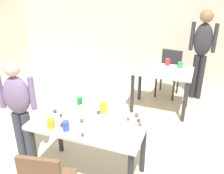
{
  "coord_description": "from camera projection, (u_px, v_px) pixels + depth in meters",
  "views": [
    {
      "loc": [
        1.15,
        -2.27,
        2.27
      ],
      "look_at": [
        0.15,
        0.48,
        0.9
      ],
      "focal_mm": 40.86,
      "sensor_mm": 36.0,
      "label": 1
    }
  ],
  "objects": [
    {
      "name": "cake_ball_7",
      "position": [
        136.0,
        115.0,
        2.86
      ],
      "size": [
        0.05,
        0.05,
        0.05
      ],
      "primitive_type": "sphere",
      "color": "brown",
      "rests_on": "dining_table_near"
    },
    {
      "name": "cake_ball_1",
      "position": [
        61.0,
        115.0,
        2.86
      ],
      "size": [
        0.04,
        0.04,
        0.04
      ],
      "primitive_type": "sphere",
      "color": "brown",
      "rests_on": "dining_table_near"
    },
    {
      "name": "soda_can",
      "position": [
        80.0,
        102.0,
        3.05
      ],
      "size": [
        0.07,
        0.07,
        0.12
      ],
      "primitive_type": "cylinder",
      "color": "#198438",
      "rests_on": "dining_table_near"
    },
    {
      "name": "cake_ball_0",
      "position": [
        55.0,
        111.0,
        2.94
      ],
      "size": [
        0.04,
        0.04,
        0.04
      ],
      "primitive_type": "sphere",
      "color": "brown",
      "rests_on": "dining_table_near"
    },
    {
      "name": "cup_near_2",
      "position": [
        104.0,
        108.0,
        2.94
      ],
      "size": [
        0.09,
        0.09,
        0.12
      ],
      "primitive_type": "cylinder",
      "color": "yellow",
      "rests_on": "dining_table_near"
    },
    {
      "name": "person_adult_far",
      "position": [
        202.0,
        47.0,
        4.51
      ],
      "size": [
        0.45,
        0.23,
        1.65
      ],
      "color": "#28282D",
      "rests_on": "ground_plane"
    },
    {
      "name": "pitcher_far",
      "position": [
        153.0,
        67.0,
        3.99
      ],
      "size": [
        0.11,
        0.11,
        0.22
      ],
      "primitive_type": "cylinder",
      "color": "white",
      "rests_on": "dining_table_far"
    },
    {
      "name": "chair_far_table",
      "position": [
        169.0,
        70.0,
        4.86
      ],
      "size": [
        0.44,
        0.44,
        0.87
      ],
      "color": "#2D2D33",
      "rests_on": "ground_plane"
    },
    {
      "name": "wall_back",
      "position": [
        149.0,
        18.0,
        5.42
      ],
      "size": [
        6.4,
        0.1,
        2.6
      ],
      "primitive_type": "cube",
      "color": "beige",
      "rests_on": "ground_plane"
    },
    {
      "name": "mixing_bowl",
      "position": [
        83.0,
        112.0,
        2.89
      ],
      "size": [
        0.19,
        0.19,
        0.08
      ],
      "primitive_type": "cylinder",
      "color": "white",
      "rests_on": "dining_table_near"
    },
    {
      "name": "cake_ball_3",
      "position": [
        140.0,
        124.0,
        2.69
      ],
      "size": [
        0.04,
        0.04,
        0.04
      ],
      "primitive_type": "sphere",
      "color": "brown",
      "rests_on": "dining_table_near"
    },
    {
      "name": "cake_ball_5",
      "position": [
        128.0,
        119.0,
        2.79
      ],
      "size": [
        0.04,
        0.04,
        0.04
      ],
      "primitive_type": "sphere",
      "color": "brown",
      "rests_on": "dining_table_near"
    },
    {
      "name": "donut_far_0",
      "position": [
        140.0,
        70.0,
        4.12
      ],
      "size": [
        0.12,
        0.12,
        0.03
      ],
      "primitive_type": "torus",
      "color": "pink",
      "rests_on": "dining_table_far"
    },
    {
      "name": "cake_ball_6",
      "position": [
        82.0,
        120.0,
        2.75
      ],
      "size": [
        0.05,
        0.05,
        0.05
      ],
      "primitive_type": "sphere",
      "color": "brown",
      "rests_on": "dining_table_near"
    },
    {
      "name": "cake_ball_2",
      "position": [
        62.0,
        125.0,
        2.68
      ],
      "size": [
        0.05,
        0.05,
        0.05
      ],
      "primitive_type": "sphere",
      "color": "#3D2319",
      "rests_on": "dining_table_near"
    },
    {
      "name": "person_girl_near",
      "position": [
        18.0,
        105.0,
        3.02
      ],
      "size": [
        0.45,
        0.28,
        1.35
      ],
      "color": "#383D4C",
      "rests_on": "ground_plane"
    },
    {
      "name": "donut_far_2",
      "position": [
        176.0,
        75.0,
        3.96
      ],
      "size": [
        0.11,
        0.11,
        0.03
      ],
      "primitive_type": "torus",
      "color": "pink",
      "rests_on": "dining_table_far"
    },
    {
      "name": "fork_near",
      "position": [
        98.0,
        129.0,
        2.64
      ],
      "size": [
        0.17,
        0.02,
        0.01
      ],
      "primitive_type": "cube",
      "color": "silver",
      "rests_on": "dining_table_near"
    },
    {
      "name": "cake_ball_4",
      "position": [
        82.0,
        135.0,
        2.53
      ],
      "size": [
        0.04,
        0.04,
        0.04
      ],
      "primitive_type": "sphere",
      "color": "brown",
      "rests_on": "dining_table_near"
    },
    {
      "name": "cake_ball_9",
      "position": [
        138.0,
        120.0,
        2.76
      ],
      "size": [
        0.04,
        0.04,
        0.04
      ],
      "primitive_type": "sphere",
      "color": "brown",
      "rests_on": "dining_table_near"
    },
    {
      "name": "ground_plane",
      "position": [
        88.0,
        164.0,
        3.25
      ],
      "size": [
        6.4,
        6.4,
        0.0
      ],
      "primitive_type": "plane",
      "color": "beige"
    },
    {
      "name": "cup_far_1",
      "position": [
        180.0,
        65.0,
        4.26
      ],
      "size": [
        0.09,
        0.09,
        0.09
      ],
      "primitive_type": "cylinder",
      "color": "green",
      "rests_on": "dining_table_far"
    },
    {
      "name": "cup_near_1",
      "position": [
        66.0,
        126.0,
        2.6
      ],
      "size": [
        0.07,
        0.07,
        0.11
      ],
      "primitive_type": "cylinder",
      "color": "#3351B2",
      "rests_on": "dining_table_near"
    },
    {
      "name": "donut_far_1",
      "position": [
        160.0,
        70.0,
        4.14
      ],
      "size": [
        0.12,
        0.12,
        0.04
      ],
      "primitive_type": "torus",
      "color": "white",
      "rests_on": "dining_table_far"
    },
    {
      "name": "dining_table_far",
      "position": [
        162.0,
        77.0,
        4.25
      ],
      "size": [
        0.98,
        0.63,
        0.75
      ],
      "color": "silver",
      "rests_on": "ground_plane"
    },
    {
      "name": "cup_far_0",
      "position": [
        168.0,
        62.0,
        4.37
      ],
      "size": [
        0.08,
        0.08,
        0.12
      ],
      "primitive_type": "cylinder",
      "color": "red",
      "rests_on": "dining_table_far"
    },
    {
      "name": "dining_table_near",
      "position": [
        89.0,
        130.0,
        2.82
      ],
      "size": [
        1.25,
        0.66,
        0.75
      ],
      "color": "silver",
      "rests_on": "ground_plane"
    },
    {
      "name": "cup_near_0",
      "position": [
        51.0,
        124.0,
        2.64
      ],
      "size": [
        0.08,
        0.08,
        0.11
      ],
      "primitive_type": "cylinder",
      "color": "yellow",
      "rests_on": "dining_table_near"
    },
    {
      "name": "cake_ball_8",
      "position": [
        98.0,
        112.0,
        2.91
      ],
      "size": [
        0.04,
        0.04,
        0.04
      ],
      "primitive_type": "sphere",
      "color": "brown",
      "rests_on": "dining_table_near"
    }
  ]
}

